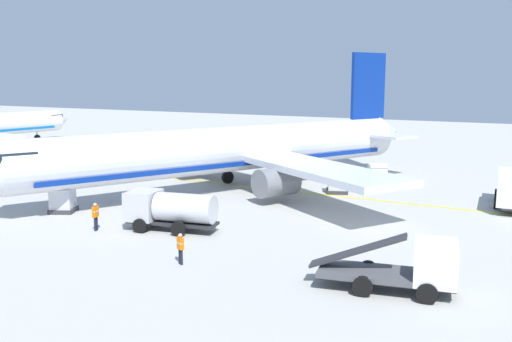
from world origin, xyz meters
TOP-DOWN VIEW (x-y plane):
  - airliner_foreground at (33.40, 22.60)m, footprint 38.86×32.81m
  - service_truck_fuel at (20.24, 19.41)m, footprint 3.16×5.99m
  - service_truck_baggage at (17.17, 3.73)m, footprint 3.36×6.63m
  - cargo_container_near at (41.31, 12.47)m, footprint 2.31×2.31m
  - cargo_container_mid at (36.14, 14.32)m, footprint 2.24×2.24m
  - cargo_container_far at (20.34, 28.98)m, footprint 2.26×2.26m
  - crew_marshaller at (17.88, 23.36)m, footprint 0.62×0.31m
  - crew_loader_left at (15.31, 14.92)m, footprint 0.41×0.57m
  - apron_guide_line at (34.93, 17.85)m, footprint 0.30×60.00m

SIDE VIEW (x-z plane):
  - apron_guide_line at x=34.93m, z-range 0.00..0.01m
  - cargo_container_mid at x=36.14m, z-range -0.05..1.84m
  - cargo_container_near at x=41.31m, z-range -0.06..1.92m
  - cargo_container_far at x=20.34m, z-range -0.05..1.96m
  - crew_loader_left at x=15.31m, z-range 0.14..1.78m
  - crew_marshaller at x=17.88m, z-range 0.17..1.96m
  - service_truck_baggage at x=17.17m, z-range -0.13..2.49m
  - service_truck_fuel at x=20.24m, z-range 0.19..2.59m
  - airliner_foreground at x=33.40m, z-range -2.56..9.34m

